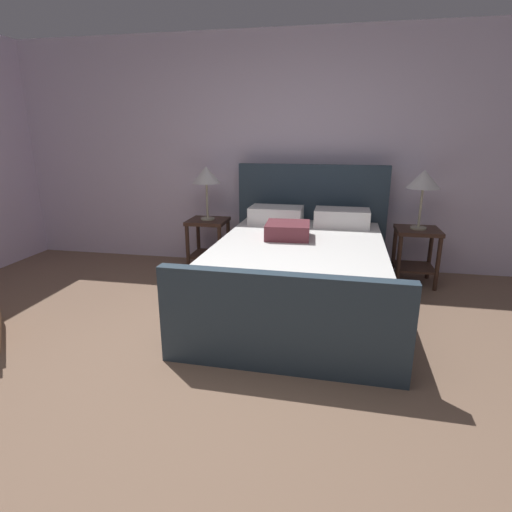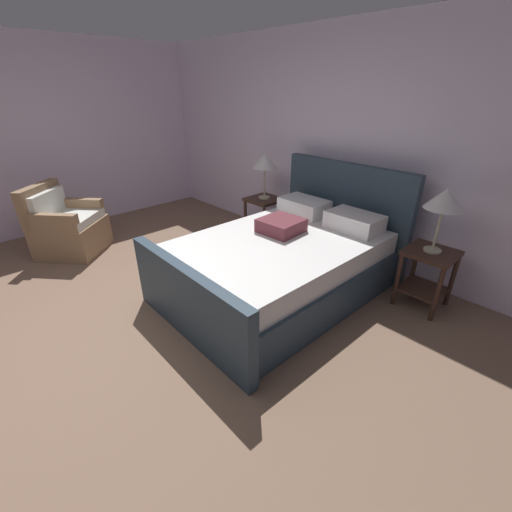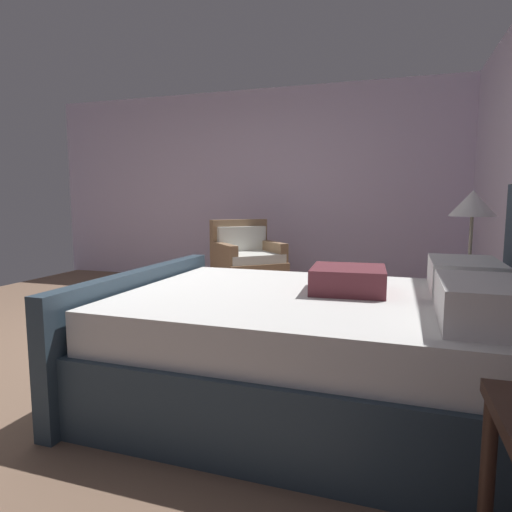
{
  "view_description": "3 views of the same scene",
  "coord_description": "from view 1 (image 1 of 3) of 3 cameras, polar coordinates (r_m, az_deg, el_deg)",
  "views": [
    {
      "loc": [
        0.74,
        -1.89,
        1.54
      ],
      "look_at": [
        0.1,
        1.38,
        0.55
      ],
      "focal_mm": 28.59,
      "sensor_mm": 36.0,
      "label": 1
    },
    {
      "loc": [
        2.56,
        -0.7,
        2.0
      ],
      "look_at": [
        0.48,
        1.28,
        0.56
      ],
      "focal_mm": 23.89,
      "sensor_mm": 36.0,
      "label": 2
    },
    {
      "loc": [
        2.79,
        2.03,
        1.12
      ],
      "look_at": [
        0.2,
        1.22,
        0.79
      ],
      "focal_mm": 30.87,
      "sensor_mm": 36.0,
      "label": 3
    }
  ],
  "objects": [
    {
      "name": "ground_plane",
      "position": [
        2.55,
        -8.78,
        -21.09
      ],
      "size": [
        6.34,
        5.88,
        0.02
      ],
      "primitive_type": "cube",
      "color": "#7E614D"
    },
    {
      "name": "wall_back",
      "position": [
        4.94,
        2.5,
        14.09
      ],
      "size": [
        6.46,
        0.12,
        2.65
      ],
      "primitive_type": "cube",
      "color": "silver",
      "rests_on": "ground"
    },
    {
      "name": "bed",
      "position": [
        3.79,
        6.17,
        -1.83
      ],
      "size": [
        1.71,
        2.34,
        1.23
      ],
      "color": "#2C3D4A",
      "rests_on": "ground"
    },
    {
      "name": "nightstand_right",
      "position": [
        4.63,
        21.48,
        1.18
      ],
      "size": [
        0.44,
        0.44,
        0.6
      ],
      "color": "#3C261C",
      "rests_on": "ground"
    },
    {
      "name": "table_lamp_right",
      "position": [
        4.51,
        22.42,
        9.74
      ],
      "size": [
        0.34,
        0.34,
        0.61
      ],
      "color": "#B7B293",
      "rests_on": "nightstand_right"
    },
    {
      "name": "nightstand_left",
      "position": [
        4.81,
        -6.69,
        2.8
      ],
      "size": [
        0.44,
        0.44,
        0.6
      ],
      "color": "#3C261C",
      "rests_on": "ground"
    },
    {
      "name": "table_lamp_left",
      "position": [
        4.69,
        -6.98,
        11.03
      ],
      "size": [
        0.32,
        0.32,
        0.6
      ],
      "color": "#B7B293",
      "rests_on": "nightstand_left"
    }
  ]
}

